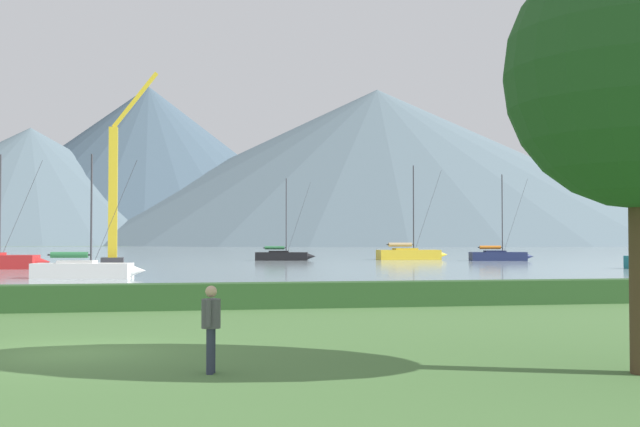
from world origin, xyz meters
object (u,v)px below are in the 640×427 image
at_px(sailboat_slip_10, 283,255).
at_px(sailboat_slip_4, 84,269).
at_px(sailboat_slip_5, 499,255).
at_px(person_standing_walker, 211,322).
at_px(sailboat_slip_6, 409,254).
at_px(dock_crane, 114,204).

bearing_deg(sailboat_slip_10, sailboat_slip_4, -102.05).
distance_m(sailboat_slip_4, sailboat_slip_5, 55.01).
height_order(sailboat_slip_5, sailboat_slip_10, sailboat_slip_5).
height_order(sailboat_slip_4, person_standing_walker, sailboat_slip_4).
height_order(sailboat_slip_4, sailboat_slip_5, sailboat_slip_5).
xyz_separation_m(sailboat_slip_4, sailboat_slip_10, (18.68, 40.57, 0.00)).
xyz_separation_m(sailboat_slip_6, person_standing_walker, (-28.41, -80.20, 0.25)).
height_order(sailboat_slip_5, sailboat_slip_6, sailboat_slip_6).
height_order(sailboat_slip_4, sailboat_slip_10, sailboat_slip_10).
relative_size(sailboat_slip_4, sailboat_slip_5, 0.80).
xyz_separation_m(sailboat_slip_5, dock_crane, (-42.32, -10.82, 5.09)).
relative_size(sailboat_slip_5, dock_crane, 0.55).
bearing_deg(sailboat_slip_6, dock_crane, -151.77).
bearing_deg(sailboat_slip_6, person_standing_walker, -108.67).
relative_size(sailboat_slip_6, dock_crane, 0.63).
bearing_deg(person_standing_walker, sailboat_slip_10, 95.01).
distance_m(sailboat_slip_4, sailboat_slip_6, 53.52).
distance_m(sailboat_slip_5, person_standing_walker, 82.35).
relative_size(sailboat_slip_4, sailboat_slip_10, 0.83).
distance_m(sailboat_slip_6, sailboat_slip_10, 15.57).
bearing_deg(dock_crane, sailboat_slip_10, 42.96).
xyz_separation_m(sailboat_slip_10, dock_crane, (-18.15, -16.90, 5.11)).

